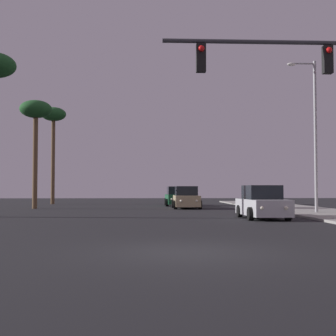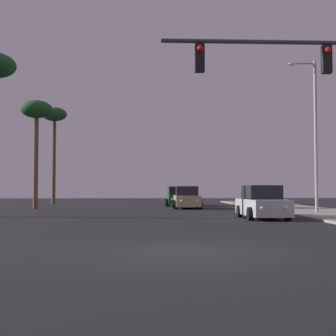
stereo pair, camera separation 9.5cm
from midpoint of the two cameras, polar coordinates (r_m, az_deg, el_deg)
ground_plane at (r=11.48m, az=2.29°, el=-10.17°), size 120.00×120.00×0.00m
car_tan at (r=35.43m, az=2.16°, el=-3.72°), size 2.04×4.31×1.68m
car_silver at (r=24.04m, az=11.31°, el=-4.27°), size 2.04×4.34×1.68m
car_green at (r=40.72m, az=1.02°, el=-3.56°), size 2.04×4.34×1.68m
street_lamp at (r=29.13m, az=17.19°, el=4.70°), size 1.74×0.24×9.00m
palm_tree_far at (r=46.70m, az=-13.85°, el=5.72°), size 2.40×2.40×9.35m
palm_tree_mid at (r=36.74m, az=-15.89°, el=6.27°), size 2.40×2.40×8.14m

